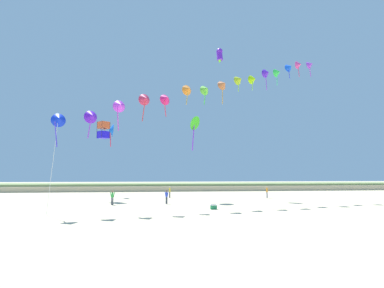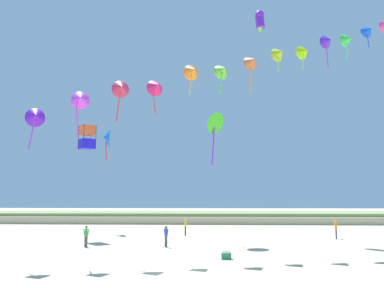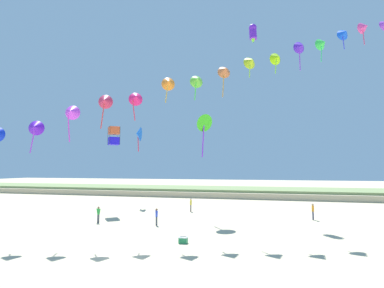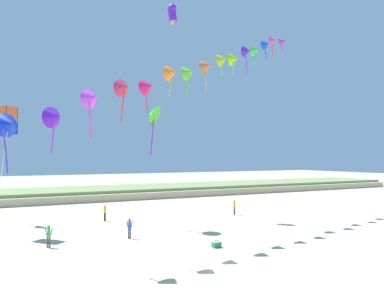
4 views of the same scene
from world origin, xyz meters
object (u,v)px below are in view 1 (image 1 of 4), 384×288
at_px(person_mid_center, 112,197).
at_px(large_kite_mid_trail, 111,130).
at_px(person_near_left, 167,196).
at_px(large_kite_high_solo, 193,123).
at_px(large_kite_low_lead, 103,130).
at_px(large_kite_outer_drift, 220,55).
at_px(beach_cooler, 214,207).
at_px(person_far_left, 267,191).
at_px(person_near_right, 170,191).

bearing_deg(person_mid_center, large_kite_mid_trail, 99.76).
distance_m(person_near_left, person_mid_center, 5.71).
xyz_separation_m(person_mid_center, large_kite_high_solo, (9.12, 4.01, 8.77)).
xyz_separation_m(large_kite_mid_trail, large_kite_high_solo, (11.41, -9.34, -0.23)).
bearing_deg(large_kite_low_lead, large_kite_outer_drift, 12.30).
bearing_deg(large_kite_low_lead, large_kite_mid_trail, 90.71).
bearing_deg(beach_cooler, large_kite_mid_trail, 122.99).
bearing_deg(large_kite_low_lead, person_mid_center, -71.05).
height_order(person_far_left, large_kite_outer_drift, large_kite_outer_drift).
xyz_separation_m(person_mid_center, beach_cooler, (9.80, -5.28, -0.66)).
bearing_deg(person_near_left, beach_cooler, -53.28).
distance_m(person_near_right, person_mid_center, 11.14).
relative_size(large_kite_high_solo, beach_cooler, 7.75).
distance_m(person_near_left, large_kite_mid_trail, 17.84).
distance_m(person_near_left, large_kite_high_solo, 10.16).
relative_size(large_kite_mid_trail, large_kite_high_solo, 0.78).
xyz_separation_m(person_near_right, large_kite_low_lead, (-8.71, -2.61, 7.97)).
xyz_separation_m(person_far_left, large_kite_low_lead, (-21.76, -0.27, 7.95)).
xyz_separation_m(person_far_left, large_kite_high_solo, (-10.43, -2.70, 8.71)).
height_order(person_near_right, person_far_left, person_far_left).
bearing_deg(person_far_left, person_near_right, 169.84).
distance_m(person_mid_center, large_kite_high_solo, 13.27).
bearing_deg(large_kite_mid_trail, person_near_left, -58.67).
bearing_deg(large_kite_outer_drift, person_mid_center, -144.42).
bearing_deg(person_near_left, large_kite_outer_drift, 49.95).
bearing_deg(person_near_right, large_kite_outer_drift, 6.98).
relative_size(person_near_right, large_kite_low_lead, 0.73).
bearing_deg(large_kite_low_lead, person_near_right, 16.65).
xyz_separation_m(large_kite_low_lead, large_kite_high_solo, (11.33, -2.43, 0.77)).
xyz_separation_m(person_near_left, large_kite_mid_trail, (-8.01, 13.15, 9.01)).
bearing_deg(large_kite_outer_drift, large_kite_low_lead, -167.70).
xyz_separation_m(large_kite_low_lead, large_kite_outer_drift, (16.12, 3.51, 12.26)).
relative_size(person_near_left, large_kite_high_solo, 0.33).
xyz_separation_m(person_near_right, large_kite_mid_trail, (-8.80, 4.31, 8.97)).
relative_size(person_near_right, person_far_left, 0.97).
bearing_deg(large_kite_outer_drift, large_kite_high_solo, -128.86).
distance_m(large_kite_high_solo, beach_cooler, 13.25).
height_order(person_near_right, beach_cooler, person_near_right).
bearing_deg(large_kite_mid_trail, person_far_left, -16.92).
bearing_deg(large_kite_mid_trail, large_kite_outer_drift, -11.86).
height_order(person_near_left, large_kite_mid_trail, large_kite_mid_trail).
height_order(person_far_left, large_kite_low_lead, large_kite_low_lead).
distance_m(large_kite_low_lead, large_kite_mid_trail, 6.99).
xyz_separation_m(person_far_left, beach_cooler, (-9.75, -11.98, -0.72)).
xyz_separation_m(large_kite_high_solo, beach_cooler, (0.68, -9.29, -9.43)).
bearing_deg(large_kite_outer_drift, beach_cooler, -105.10).
height_order(large_kite_mid_trail, large_kite_outer_drift, large_kite_outer_drift).
bearing_deg(large_kite_high_solo, large_kite_mid_trail, 140.69).
bearing_deg(person_near_left, person_near_right, 84.89).
relative_size(person_near_left, person_far_left, 0.93).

